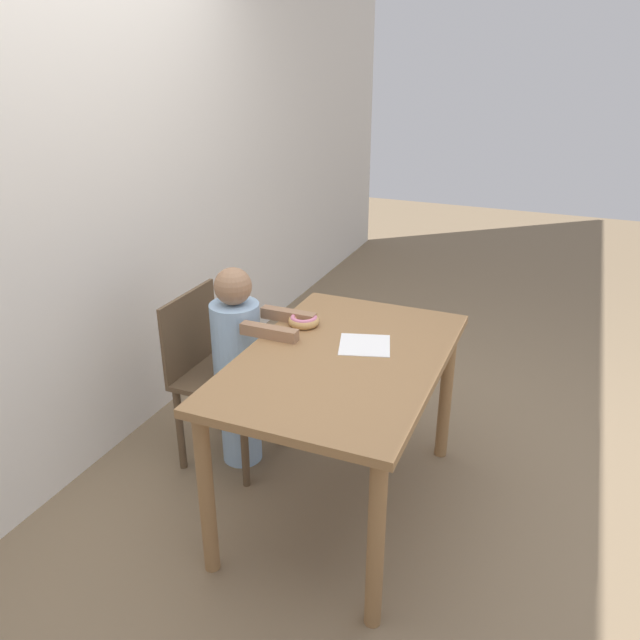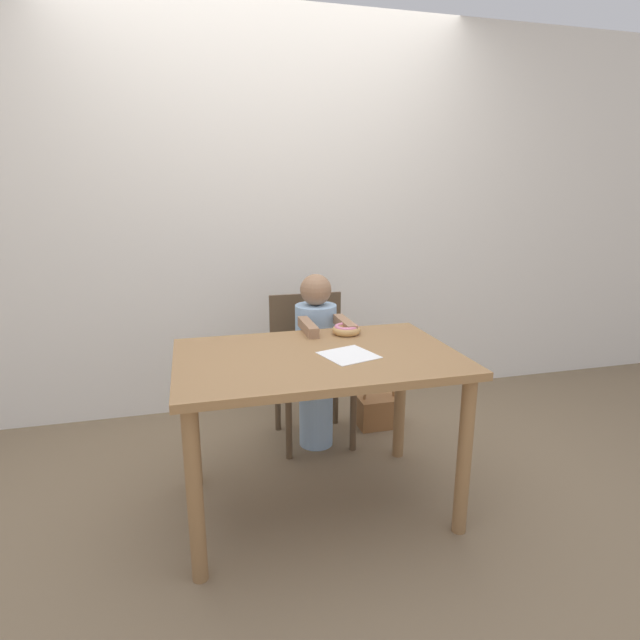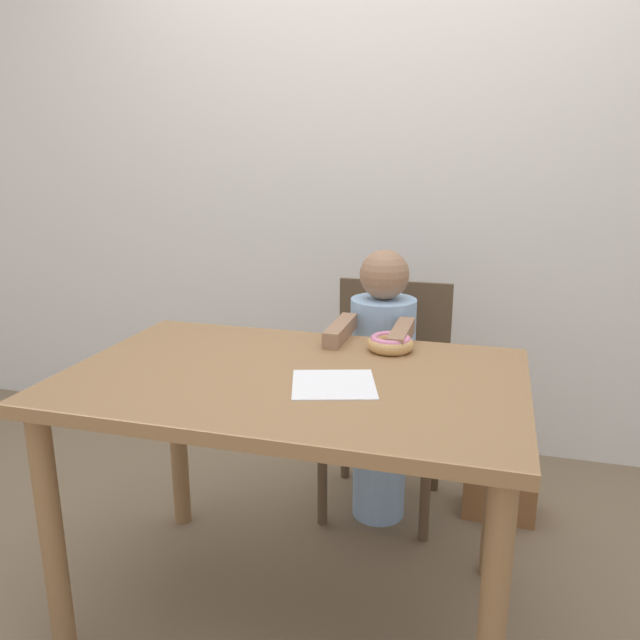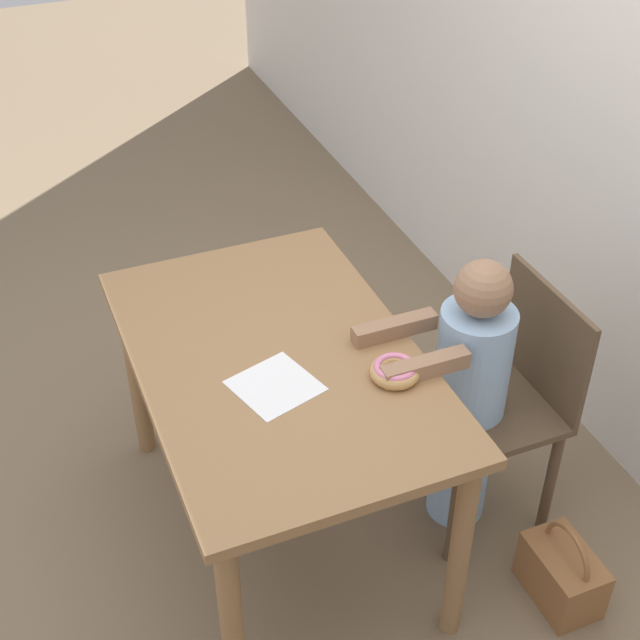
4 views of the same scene
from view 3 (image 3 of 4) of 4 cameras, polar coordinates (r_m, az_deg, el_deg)
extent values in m
plane|color=#7A664C|center=(2.04, -2.23, -24.94)|extent=(12.00, 12.00, 0.00)
cube|color=silver|center=(2.77, 5.79, 13.81)|extent=(8.00, 0.05, 2.50)
cube|color=olive|center=(1.67, -2.48, -5.48)|extent=(1.21, 0.78, 0.03)
cylinder|color=olive|center=(1.82, -23.28, -17.96)|extent=(0.06, 0.06, 0.71)
cylinder|color=olive|center=(1.50, 15.46, -25.31)|extent=(0.06, 0.06, 0.71)
cylinder|color=olive|center=(2.29, -12.88, -9.93)|extent=(0.06, 0.06, 0.71)
cylinder|color=olive|center=(2.05, 15.78, -13.39)|extent=(0.06, 0.06, 0.71)
cube|color=brown|center=(2.30, 5.83, -6.96)|extent=(0.43, 0.42, 0.03)
cube|color=brown|center=(2.42, 6.80, -0.82)|extent=(0.43, 0.02, 0.38)
cylinder|color=brown|center=(2.28, 0.22, -13.48)|extent=(0.04, 0.04, 0.44)
cylinder|color=brown|center=(2.22, 9.63, -14.53)|extent=(0.04, 0.04, 0.44)
cylinder|color=brown|center=(2.58, 2.35, -9.89)|extent=(0.04, 0.04, 0.44)
cylinder|color=brown|center=(2.53, 10.56, -10.70)|extent=(0.04, 0.04, 0.44)
cylinder|color=#99BCE0|center=(2.35, 5.46, -12.35)|extent=(0.19, 0.19, 0.46)
cylinder|color=#99BCE0|center=(2.19, 5.73, -2.73)|extent=(0.23, 0.23, 0.36)
sphere|color=#997051|center=(2.12, 5.91, 4.14)|extent=(0.17, 0.17, 0.17)
cube|color=#997051|center=(1.96, 1.89, -0.96)|extent=(0.05, 0.26, 0.05)
cube|color=#997051|center=(1.93, 7.44, -1.38)|extent=(0.05, 0.26, 0.05)
torus|color=tan|center=(1.85, 6.45, -2.19)|extent=(0.14, 0.14, 0.04)
torus|color=pink|center=(1.85, 6.47, -1.76)|extent=(0.12, 0.12, 0.02)
cube|color=white|center=(1.58, 1.26, -5.89)|extent=(0.26, 0.26, 0.00)
cube|color=brown|center=(2.49, 16.07, -14.75)|extent=(0.26, 0.16, 0.19)
torus|color=brown|center=(2.45, 16.23, -12.84)|extent=(0.21, 0.02, 0.21)
camera|label=1|loc=(2.74, -62.63, 19.26)|focal=35.00mm
camera|label=2|loc=(1.12, -101.56, 2.81)|focal=28.00mm
camera|label=4|loc=(1.91, 84.31, 35.38)|focal=50.00mm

